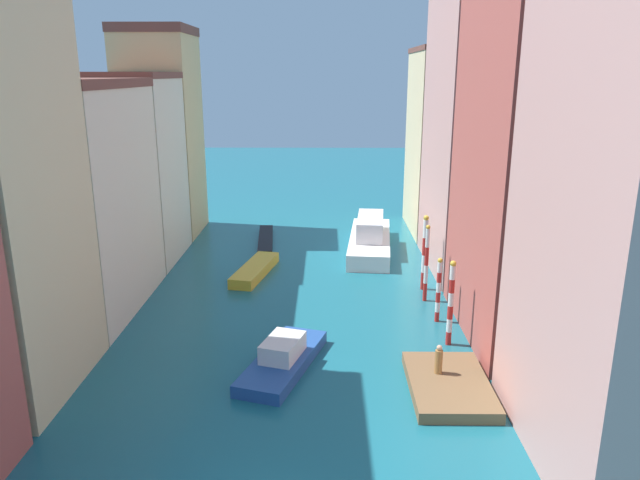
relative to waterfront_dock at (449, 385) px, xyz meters
name	(u,v)px	position (x,y,z in m)	size (l,w,h in m)	color
ground_plane	(299,279)	(-7.57, 15.28, -0.27)	(154.00, 154.00, 0.00)	#196070
building_left_2	(82,198)	(-20.28, 10.07, 6.66)	(6.17, 11.78, 13.85)	beige
building_left_3	(135,169)	(-20.28, 20.25, 6.85)	(6.17, 8.52, 14.22)	beige
building_left_4	(162,133)	(-20.28, 28.30, 8.76)	(6.17, 7.27, 18.03)	#DBB77A
building_right_1	(535,132)	(5.13, 6.60, 10.90)	(6.17, 11.50, 22.31)	#B25147
building_right_2	(478,128)	(5.13, 18.34, 10.12)	(6.17, 11.52, 20.77)	tan
building_right_3	(446,142)	(5.13, 29.31, 7.91)	(6.17, 9.95, 16.34)	beige
waterfront_dock	(449,385)	(0.00, 0.00, 0.00)	(3.61, 5.67, 0.54)	brown
person_on_dock	(439,360)	(-0.39, 0.65, 0.93)	(0.36, 0.36, 1.42)	olive
mooring_pole_0	(451,302)	(0.94, 4.83, 2.15)	(0.33, 0.33, 4.75)	red
mooring_pole_1	(438,289)	(0.88, 7.92, 1.73)	(0.29, 0.29, 3.92)	red
mooring_pole_2	(426,263)	(0.68, 11.21, 2.29)	(0.28, 0.28, 5.04)	red
mooring_pole_3	(425,252)	(0.90, 13.33, 2.36)	(0.37, 0.37, 5.15)	red
vaporetto_white	(370,238)	(-2.06, 22.42, 0.78)	(4.31, 11.92, 2.87)	white
gondola_black	(266,240)	(-10.91, 24.59, -0.02)	(1.86, 8.39, 0.51)	black
motorboat_0	(283,358)	(-7.80, 2.12, 0.25)	(4.34, 7.30, 1.55)	#234C93
motorboat_1	(255,270)	(-10.84, 16.20, 0.09)	(2.99, 6.98, 0.73)	gold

